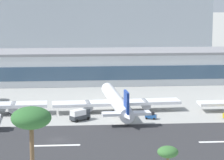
# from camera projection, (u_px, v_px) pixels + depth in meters

# --- Properties ---
(ground_plane) EXTENTS (1400.00, 1400.00, 0.00)m
(ground_plane) POSITION_uv_depth(u_px,v_px,m) (58.00, 140.00, 136.50)
(ground_plane) COLOR #9E9E99
(runway_strip) EXTENTS (800.00, 38.05, 0.08)m
(runway_strip) POSITION_uv_depth(u_px,v_px,m) (57.00, 146.00, 131.38)
(runway_strip) COLOR #2D2D30
(runway_strip) RESTS_ON ground_plane
(runway_centreline_dash_4) EXTENTS (12.00, 1.20, 0.01)m
(runway_centreline_dash_4) POSITION_uv_depth(u_px,v_px,m) (56.00, 145.00, 131.34)
(runway_centreline_dash_4) COLOR white
(runway_centreline_dash_4) RESTS_ON runway_strip
(runway_centreline_dash_5) EXTENTS (12.00, 1.20, 0.01)m
(runway_centreline_dash_5) POSITION_uv_depth(u_px,v_px,m) (223.00, 142.00, 134.53)
(runway_centreline_dash_5) COLOR white
(runway_centreline_dash_5) RESTS_ON runway_strip
(terminal_building) EXTENTS (189.95, 21.96, 13.01)m
(terminal_building) POSITION_uv_depth(u_px,v_px,m) (109.00, 66.00, 218.78)
(terminal_building) COLOR silver
(terminal_building) RESTS_ON ground_plane
(distant_hotel_block) EXTENTS (143.43, 28.69, 39.78)m
(distant_hotel_block) POSITION_uv_depth(u_px,v_px,m) (90.00, 18.00, 326.28)
(distant_hotel_block) COLOR #A8B2BC
(distant_hotel_block) RESTS_ON ground_plane
(airliner_navy_tail_gate_1) EXTENTS (40.07, 47.29, 9.87)m
(airliner_navy_tail_gate_1) POSITION_uv_depth(u_px,v_px,m) (117.00, 102.00, 166.25)
(airliner_navy_tail_gate_1) COLOR white
(airliner_navy_tail_gate_1) RESTS_ON ground_plane
(service_baggage_tug_0) EXTENTS (3.56, 2.75, 2.20)m
(service_baggage_tug_0) POSITION_uv_depth(u_px,v_px,m) (151.00, 115.00, 157.99)
(service_baggage_tug_0) COLOR #23569E
(service_baggage_tug_0) RESTS_ON ground_plane
(service_box_truck_1) EXTENTS (6.17, 5.64, 3.25)m
(service_box_truck_1) POSITION_uv_depth(u_px,v_px,m) (80.00, 114.00, 156.17)
(service_box_truck_1) COLOR #2D3338
(service_box_truck_1) RESTS_ON ground_plane
(palm_tree_0) EXTENTS (7.07, 7.07, 17.57)m
(palm_tree_0) POSITION_uv_depth(u_px,v_px,m) (31.00, 120.00, 93.89)
(palm_tree_0) COLOR brown
(palm_tree_0) RESTS_ON ground_plane
(palm_tree_1) EXTENTS (3.69, 3.69, 10.71)m
(palm_tree_1) POSITION_uv_depth(u_px,v_px,m) (168.00, 154.00, 94.16)
(palm_tree_1) COLOR brown
(palm_tree_1) RESTS_ON ground_plane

